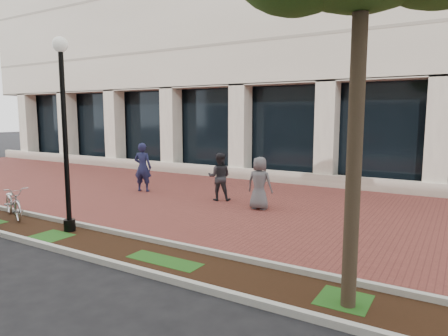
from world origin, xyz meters
The scene contains 10 objects.
ground centered at (0.00, 0.00, 0.00)m, with size 120.00×120.00×0.00m, color black.
brick_plaza centered at (0.00, 0.00, 0.01)m, with size 40.00×9.00×0.01m, color brown.
planting_strip centered at (0.00, -5.25, 0.01)m, with size 40.00×1.50×0.01m, color black.
curb_plaza_side centered at (0.00, -4.50, 0.06)m, with size 40.00×0.12×0.12m, color #B9BAAF.
curb_street_side centered at (0.00, -6.00, 0.06)m, with size 40.00×0.12×0.12m, color #B9BAAF.
lamppost centered at (-1.43, -4.89, 2.63)m, with size 0.36×0.36×4.67m.
locked_bicycle centered at (-3.87, -4.83, 0.45)m, with size 0.60×1.73×0.91m, color #B6B6BA.
pedestrian_left centered at (-3.46, -0.02, 0.92)m, with size 0.67×0.44×1.84m, color #1D2048.
pedestrian_mid centered at (-0.15, 0.10, 0.80)m, with size 0.78×0.61×1.61m, color #28282D.
pedestrian_right centered at (1.56, -0.36, 0.81)m, with size 0.79×0.51×1.62m, color #5A5A5F.
Camera 1 is at (6.79, -11.13, 2.86)m, focal length 32.00 mm.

